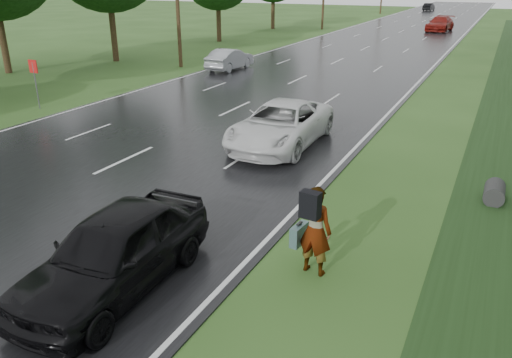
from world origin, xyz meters
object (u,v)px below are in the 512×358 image
at_px(dark_sedan, 115,251).
at_px(white_pickup, 281,125).
at_px(silver_sedan, 230,59).
at_px(road_sign, 34,74).
at_px(pedestrian, 314,229).

bearing_deg(dark_sedan, white_pickup, 92.52).
relative_size(dark_sedan, silver_sedan, 1.14).
height_order(road_sign, silver_sedan, road_sign).
relative_size(road_sign, silver_sedan, 0.55).
distance_m(dark_sedan, silver_sedan, 25.51).
distance_m(white_pickup, dark_sedan, 9.89).
bearing_deg(silver_sedan, road_sign, 78.54).
height_order(road_sign, pedestrian, road_sign).
bearing_deg(pedestrian, white_pickup, -55.61).
distance_m(road_sign, dark_sedan, 16.71).
distance_m(pedestrian, dark_sedan, 4.03).
height_order(road_sign, dark_sedan, road_sign).
height_order(pedestrian, dark_sedan, pedestrian).
xyz_separation_m(road_sign, white_pickup, (12.64, -0.14, -0.82)).
xyz_separation_m(road_sign, dark_sedan, (13.36, -10.00, -0.79)).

